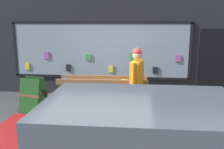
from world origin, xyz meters
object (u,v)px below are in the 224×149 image
at_px(display_table_main, 103,84).
at_px(person_browsing, 137,78).
at_px(sandwich_board_sign, 33,94).
at_px(small_dog, 120,110).

bearing_deg(display_table_main, person_browsing, -29.09).
relative_size(display_table_main, person_browsing, 1.38).
distance_m(person_browsing, sandwich_board_sign, 2.75).
bearing_deg(small_dog, sandwich_board_sign, 62.87).
relative_size(small_dog, sandwich_board_sign, 0.61).
height_order(small_dog, sandwich_board_sign, sandwich_board_sign).
bearing_deg(person_browsing, display_table_main, 75.08).
xyz_separation_m(display_table_main, person_browsing, (0.88, -0.49, 0.31)).
height_order(display_table_main, person_browsing, person_browsing).
xyz_separation_m(small_dog, sandwich_board_sign, (-2.31, 0.39, 0.20)).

